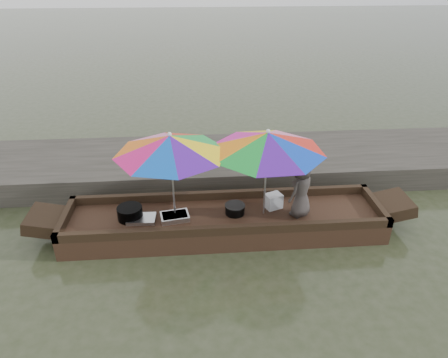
{
  "coord_description": "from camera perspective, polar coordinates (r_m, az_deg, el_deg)",
  "views": [
    {
      "loc": [
        -0.46,
        -5.72,
        4.18
      ],
      "look_at": [
        0.0,
        0.1,
        1.0
      ],
      "focal_mm": 32.0,
      "sensor_mm": 36.0,
      "label": 1
    }
  ],
  "objects": [
    {
      "name": "water",
      "position": [
        7.1,
        0.06,
        -7.49
      ],
      "size": [
        80.0,
        80.0,
        0.0
      ],
      "primitive_type": "plane",
      "color": "#2D351D",
      "rests_on": "ground"
    },
    {
      "name": "dock",
      "position": [
        8.86,
        -1.08,
        2.22
      ],
      "size": [
        22.0,
        2.2,
        0.5
      ],
      "primitive_type": "cube",
      "color": "#2D2B26",
      "rests_on": "ground"
    },
    {
      "name": "boat_hull",
      "position": [
        7.0,
        0.07,
        -6.33
      ],
      "size": [
        5.44,
        1.2,
        0.35
      ],
      "primitive_type": "cube",
      "color": "black",
      "rests_on": "water"
    },
    {
      "name": "cooking_pot",
      "position": [
        6.94,
        -13.29,
        -4.73
      ],
      "size": [
        0.42,
        0.42,
        0.22
      ],
      "primitive_type": "cylinder",
      "color": "black",
      "rests_on": "boat_hull"
    },
    {
      "name": "tray_crayfish",
      "position": [
        6.82,
        -7.05,
        -5.37
      ],
      "size": [
        0.52,
        0.4,
        0.09
      ],
      "primitive_type": "cube",
      "rotation": [
        0.0,
        0.0,
        0.17
      ],
      "color": "silver",
      "rests_on": "boat_hull"
    },
    {
      "name": "tray_scallop",
      "position": [
        6.89,
        -11.71,
        -5.6
      ],
      "size": [
        0.48,
        0.34,
        0.06
      ],
      "primitive_type": "cube",
      "rotation": [
        0.0,
        0.0,
        -0.04
      ],
      "color": "silver",
      "rests_on": "boat_hull"
    },
    {
      "name": "charcoal_grill",
      "position": [
        6.9,
        1.57,
        -4.37
      ],
      "size": [
        0.33,
        0.33,
        0.16
      ],
      "primitive_type": "cylinder",
      "color": "black",
      "rests_on": "boat_hull"
    },
    {
      "name": "supply_bag",
      "position": [
        7.09,
        7.07,
        -3.13
      ],
      "size": [
        0.34,
        0.31,
        0.26
      ],
      "primitive_type": "cube",
      "rotation": [
        0.0,
        0.0,
        0.38
      ],
      "color": "silver",
      "rests_on": "boat_hull"
    },
    {
      "name": "vendor",
      "position": [
        6.77,
        11.03,
        -1.46
      ],
      "size": [
        0.59,
        0.56,
        1.01
      ],
      "primitive_type": "imported",
      "rotation": [
        0.0,
        0.0,
        3.81
      ],
      "color": "#3C3633",
      "rests_on": "boat_hull"
    },
    {
      "name": "umbrella_bow",
      "position": [
        6.5,
        -7.37,
        0.26
      ],
      "size": [
        2.05,
        2.05,
        1.55
      ],
      "primitive_type": null,
      "rotation": [
        0.0,
        0.0,
        0.16
      ],
      "color": "green",
      "rests_on": "boat_hull"
    },
    {
      "name": "umbrella_stern",
      "position": [
        6.59,
        5.98,
        0.76
      ],
      "size": [
        2.4,
        2.4,
        1.55
      ],
      "primitive_type": null,
      "rotation": [
        0.0,
        0.0,
        -0.34
      ],
      "color": "red",
      "rests_on": "boat_hull"
    }
  ]
}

